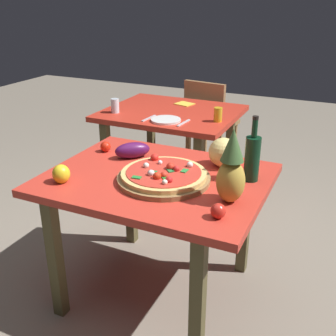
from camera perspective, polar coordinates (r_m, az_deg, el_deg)
The scene contains 19 objects.
ground_plane at distance 2.51m, azimuth -1.41°, elevation -16.26°, with size 10.00×10.00×0.00m, color gray.
display_table at distance 2.17m, azimuth -1.57°, elevation -3.33°, with size 1.11×0.87×0.72m.
background_table at distance 3.34m, azimuth 0.46°, elevation 6.26°, with size 1.03×0.87×0.72m.
dining_chair at distance 3.94m, azimuth 5.63°, elevation 6.66°, with size 0.45×0.45×0.85m.
pizza_board at distance 2.07m, azimuth -0.58°, elevation -1.45°, with size 0.47×0.47×0.03m, color olive.
pizza at distance 2.06m, azimuth -0.59°, elevation -0.75°, with size 0.43×0.43×0.06m.
wine_bottle at distance 2.08m, azimuth 11.50°, elevation 1.47°, with size 0.08×0.08×0.33m.
pineapple_left at distance 1.83m, azimuth 8.70°, elevation -0.26°, with size 0.13×0.13×0.34m.
melon at distance 2.24m, azimuth 7.60°, elevation 2.15°, with size 0.16×0.16×0.16m, color #E9CF74.
bell_pepper at distance 2.11m, azimuth -14.47°, elevation -0.80°, with size 0.09×0.09×0.10m, color yellow.
eggplant at distance 2.35m, azimuth -4.91°, elevation 2.45°, with size 0.20×0.09×0.09m, color #50154D.
tomato_by_bottle at distance 1.75m, azimuth 6.91°, elevation -5.86°, with size 0.07×0.07×0.07m, color red.
tomato_near_board at distance 2.47m, azimuth -8.58°, elevation 2.92°, with size 0.06×0.06×0.06m, color red.
drinking_glass_juice at distance 3.04m, azimuth 6.88°, elevation 7.30°, with size 0.06×0.06×0.10m, color gold.
drinking_glass_water at distance 3.27m, azimuth -7.29°, elevation 8.49°, with size 0.06×0.06×0.11m, color silver.
dinner_plate at distance 3.04m, azimuth -0.30°, elevation 6.61°, with size 0.22×0.22×0.02m, color white.
fork_utensil at distance 3.10m, azimuth -2.66°, elevation 6.84°, with size 0.02×0.18×0.01m, color silver.
knife_utensil at distance 2.98m, azimuth 2.15°, elevation 6.21°, with size 0.02×0.18×0.01m, color silver.
napkin_folded at distance 3.51m, azimuth 2.29°, elevation 8.80°, with size 0.14×0.12×0.01m, color yellow.
Camera 1 is at (0.87, -1.73, 1.60)m, focal length 44.36 mm.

